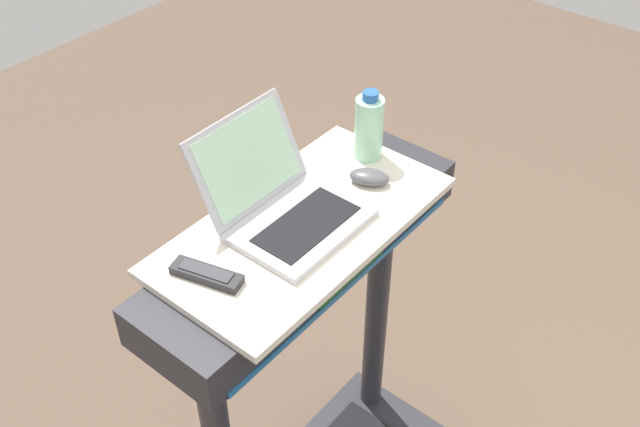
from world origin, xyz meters
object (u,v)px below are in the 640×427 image
at_px(laptop, 283,203).
at_px(water_bottle, 369,127).
at_px(tv_remote, 207,274).
at_px(computer_mouse, 369,177).

bearing_deg(laptop, water_bottle, 4.02).
height_order(laptop, tv_remote, laptop).
height_order(laptop, computer_mouse, laptop).
bearing_deg(laptop, tv_remote, -175.22).
bearing_deg(computer_mouse, laptop, 137.41).
distance_m(water_bottle, tv_remote, 0.58).
distance_m(computer_mouse, water_bottle, 0.14).
bearing_deg(computer_mouse, water_bottle, 12.92).
xyz_separation_m(water_bottle, tv_remote, (-0.58, -0.00, -0.08)).
relative_size(computer_mouse, water_bottle, 0.53).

